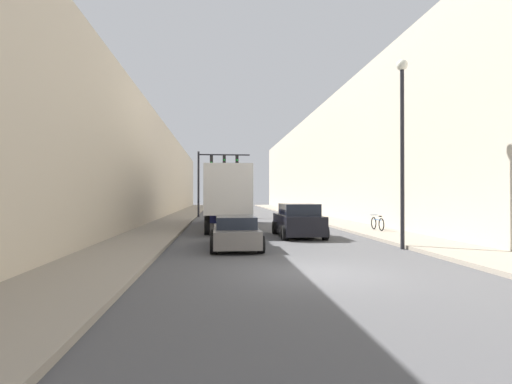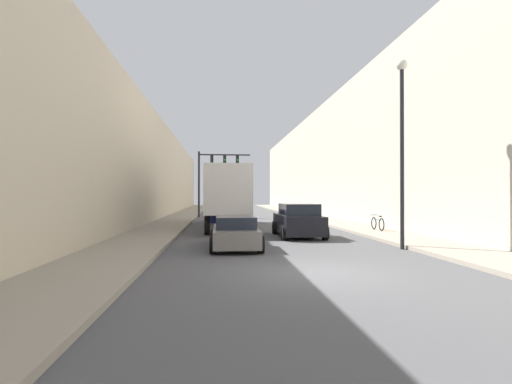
{
  "view_description": "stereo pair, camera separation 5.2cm",
  "coord_description": "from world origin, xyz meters",
  "px_view_note": "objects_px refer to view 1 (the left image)",
  "views": [
    {
      "loc": [
        -2.7,
        -10.85,
        2.16
      ],
      "look_at": [
        -0.65,
        10.7,
        2.32
      ],
      "focal_mm": 28.0,
      "sensor_mm": 36.0,
      "label": 1
    },
    {
      "loc": [
        -2.65,
        -10.85,
        2.16
      ],
      "look_at": [
        -0.65,
        10.7,
        2.32
      ],
      "focal_mm": 28.0,
      "sensor_mm": 36.0,
      "label": 2
    }
  ],
  "objects_px": {
    "sedan_car": "(236,232)",
    "suv_car": "(298,221)",
    "traffic_signal_gantry": "(212,171)",
    "street_lamp": "(402,129)",
    "parked_bicycle": "(377,223)",
    "semi_truck": "(226,195)"
  },
  "relations": [
    {
      "from": "street_lamp",
      "to": "parked_bicycle",
      "type": "xyz_separation_m",
      "value": [
        1.77,
        6.8,
        -4.26
      ]
    },
    {
      "from": "sedan_car",
      "to": "parked_bicycle",
      "type": "xyz_separation_m",
      "value": [
        8.38,
        5.83,
        -0.1
      ]
    },
    {
      "from": "traffic_signal_gantry",
      "to": "parked_bicycle",
      "type": "relative_size",
      "value": 3.52
    },
    {
      "from": "street_lamp",
      "to": "traffic_signal_gantry",
      "type": "bearing_deg",
      "value": 108.2
    },
    {
      "from": "sedan_car",
      "to": "traffic_signal_gantry",
      "type": "distance_m",
      "value": 23.46
    },
    {
      "from": "street_lamp",
      "to": "suv_car",
      "type": "bearing_deg",
      "value": 122.36
    },
    {
      "from": "traffic_signal_gantry",
      "to": "suv_car",
      "type": "bearing_deg",
      "value": -76.07
    },
    {
      "from": "sedan_car",
      "to": "traffic_signal_gantry",
      "type": "bearing_deg",
      "value": 93.23
    },
    {
      "from": "sedan_car",
      "to": "street_lamp",
      "type": "relative_size",
      "value": 0.59
    },
    {
      "from": "sedan_car",
      "to": "street_lamp",
      "type": "bearing_deg",
      "value": -8.4
    },
    {
      "from": "street_lamp",
      "to": "parked_bicycle",
      "type": "distance_m",
      "value": 8.22
    },
    {
      "from": "suv_car",
      "to": "parked_bicycle",
      "type": "xyz_separation_m",
      "value": [
        4.96,
        1.76,
        -0.29
      ]
    },
    {
      "from": "semi_truck",
      "to": "suv_car",
      "type": "bearing_deg",
      "value": -60.34
    },
    {
      "from": "sedan_car",
      "to": "street_lamp",
      "type": "height_order",
      "value": "street_lamp"
    },
    {
      "from": "sedan_car",
      "to": "suv_car",
      "type": "xyz_separation_m",
      "value": [
        3.42,
        4.07,
        0.18
      ]
    },
    {
      "from": "semi_truck",
      "to": "suv_car",
      "type": "height_order",
      "value": "semi_truck"
    },
    {
      "from": "sedan_car",
      "to": "suv_car",
      "type": "bearing_deg",
      "value": 49.97
    },
    {
      "from": "semi_truck",
      "to": "street_lamp",
      "type": "height_order",
      "value": "street_lamp"
    },
    {
      "from": "suv_car",
      "to": "traffic_signal_gantry",
      "type": "xyz_separation_m",
      "value": [
        -4.72,
        19.03,
        3.72
      ]
    },
    {
      "from": "sedan_car",
      "to": "suv_car",
      "type": "height_order",
      "value": "suv_car"
    },
    {
      "from": "traffic_signal_gantry",
      "to": "street_lamp",
      "type": "height_order",
      "value": "street_lamp"
    },
    {
      "from": "semi_truck",
      "to": "traffic_signal_gantry",
      "type": "relative_size",
      "value": 1.89
    }
  ]
}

